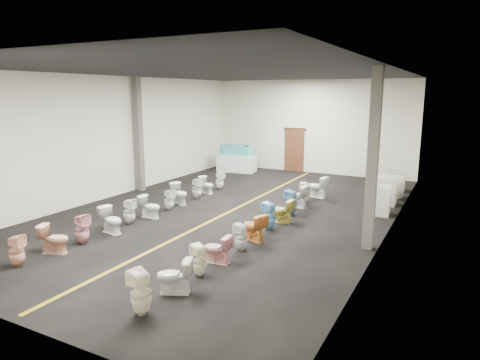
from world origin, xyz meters
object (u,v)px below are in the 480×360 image
(toilet_left_5, at_px, (129,211))
(toilet_right_3, at_px, (217,249))
(toilet_right_9, at_px, (297,196))
(appliance_crate_a, at_px, (378,200))
(toilet_right_8, at_px, (291,203))
(appliance_crate_c, at_px, (391,187))
(toilet_left_1, at_px, (16,251))
(toilet_right_4, at_px, (241,237))
(toilet_left_9, at_px, (197,188))
(toilet_right_1, at_px, (174,276))
(bathtub, at_px, (237,150))
(appliance_crate_d, at_px, (396,179))
(toilet_left_4, at_px, (111,220))
(toilet_left_7, at_px, (169,200))
(toilet_right_2, at_px, (199,260))
(toilet_right_6, at_px, (269,216))
(toilet_right_5, at_px, (254,227))
(toilet_left_10, at_px, (207,185))
(toilet_left_3, at_px, (82,229))
(toilet_left_6, at_px, (150,207))
(toilet_right_10, at_px, (305,192))
(toilet_left_8, at_px, (180,194))
(display_table, at_px, (237,163))
(toilet_left_2, at_px, (54,239))
(toilet_right_7, at_px, (282,211))
(toilet_right_11, at_px, (317,187))
(toilet_right_0, at_px, (141,293))
(toilet_left_11, at_px, (220,181))
(appliance_crate_b, at_px, (386,191))

(toilet_left_5, bearing_deg, toilet_right_3, -117.22)
(toilet_left_5, xyz_separation_m, toilet_right_9, (3.78, 4.17, 0.01))
(appliance_crate_a, distance_m, toilet_right_8, 2.85)
(appliance_crate_a, relative_size, appliance_crate_c, 1.18)
(toilet_left_1, bearing_deg, toilet_right_4, -66.33)
(toilet_left_9, bearing_deg, toilet_right_1, -137.57)
(toilet_right_3, bearing_deg, bathtub, -157.54)
(appliance_crate_d, relative_size, toilet_left_4, 1.26)
(toilet_left_7, distance_m, toilet_right_2, 5.46)
(appliance_crate_a, xyz_separation_m, toilet_right_6, (-2.47, -3.13, -0.06))
(toilet_left_7, xyz_separation_m, toilet_right_5, (3.82, -1.36, 0.01))
(toilet_left_5, relative_size, toilet_left_9, 0.99)
(bathtub, bearing_deg, toilet_left_10, -82.29)
(toilet_left_7, relative_size, toilet_left_10, 1.08)
(toilet_left_4, relative_size, toilet_right_8, 0.90)
(toilet_left_10, bearing_deg, toilet_left_9, -155.45)
(toilet_left_3, bearing_deg, toilet_left_10, 3.98)
(toilet_left_6, bearing_deg, toilet_right_3, -123.86)
(toilet_left_1, height_order, toilet_right_10, toilet_left_1)
(toilet_left_8, height_order, toilet_right_6, toilet_right_6)
(display_table, height_order, toilet_right_1, display_table)
(toilet_left_2, distance_m, toilet_left_5, 2.68)
(toilet_left_2, xyz_separation_m, toilet_right_7, (3.97, 4.95, 0.00))
(toilet_left_7, xyz_separation_m, toilet_left_8, (-0.19, 0.86, 0.01))
(display_table, relative_size, toilet_left_3, 2.28)
(toilet_right_6, bearing_deg, toilet_right_11, -164.08)
(toilet_right_4, distance_m, toilet_right_5, 0.85)
(bathtub, distance_m, toilet_right_7, 8.75)
(toilet_right_4, relative_size, toilet_right_6, 0.86)
(toilet_left_9, bearing_deg, toilet_left_1, -168.54)
(display_table, distance_m, toilet_right_9, 7.15)
(toilet_right_0, xyz_separation_m, toilet_right_10, (-0.10, 9.01, -0.06))
(toilet_left_4, distance_m, toilet_right_8, 5.54)
(toilet_right_7, bearing_deg, toilet_right_5, -2.12)
(toilet_left_4, distance_m, toilet_left_10, 5.37)
(toilet_right_1, height_order, toilet_right_3, toilet_right_1)
(toilet_left_5, relative_size, toilet_right_0, 0.92)
(toilet_left_11, xyz_separation_m, toilet_right_4, (3.97, -5.73, -0.02))
(toilet_left_9, bearing_deg, toilet_right_10, -56.79)
(toilet_right_2, distance_m, toilet_right_9, 6.32)
(toilet_right_1, bearing_deg, toilet_right_2, 157.31)
(toilet_left_4, bearing_deg, toilet_left_6, 10.39)
(toilet_left_7, bearing_deg, toilet_right_1, -131.32)
(toilet_left_4, xyz_separation_m, toilet_right_7, (3.85, 3.15, -0.01))
(toilet_left_9, xyz_separation_m, toilet_right_9, (3.71, 0.61, 0.00))
(display_table, xyz_separation_m, toilet_left_8, (1.21, -6.57, -0.04))
(appliance_crate_b, xyz_separation_m, toilet_left_10, (-6.48, -1.52, -0.16))
(toilet_left_8, bearing_deg, toilet_right_4, -105.13)
(toilet_right_0, bearing_deg, toilet_right_10, -163.95)
(toilet_left_4, relative_size, toilet_right_7, 1.02)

